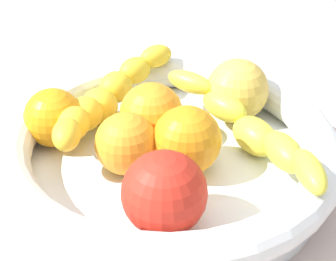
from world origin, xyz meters
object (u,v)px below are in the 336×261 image
(orange_front, at_px, (126,144))
(banana_draped_right, at_px, (105,98))
(fruit_bowl, at_px, (168,150))
(orange_mid_left, at_px, (54,118))
(tomato_red, at_px, (164,193))
(banana_draped_left, at_px, (250,129))
(apple_yellow, at_px, (237,90))
(orange_mid_right, at_px, (151,114))
(orange_rear, at_px, (187,140))

(orange_front, bearing_deg, banana_draped_right, -128.00)
(fruit_bowl, xyz_separation_m, orange_mid_left, (0.04, -0.11, 0.02))
(banana_draped_right, height_order, tomato_red, tomato_red)
(banana_draped_left, distance_m, orange_mid_left, 0.19)
(orange_front, xyz_separation_m, orange_mid_left, (0.00, -0.09, 0.00))
(apple_yellow, bearing_deg, banana_draped_right, -51.24)
(apple_yellow, bearing_deg, orange_mid_right, -29.42)
(orange_front, height_order, tomato_red, tomato_red)
(fruit_bowl, height_order, orange_mid_right, orange_mid_right)
(fruit_bowl, height_order, banana_draped_left, banana_draped_left)
(fruit_bowl, relative_size, orange_front, 5.62)
(banana_draped_left, height_order, orange_front, orange_front)
(banana_draped_left, bearing_deg, fruit_bowl, -52.14)
(fruit_bowl, height_order, apple_yellow, apple_yellow)
(banana_draped_left, distance_m, banana_draped_right, 0.15)
(fruit_bowl, height_order, orange_front, orange_front)
(orange_mid_right, bearing_deg, banana_draped_right, -90.69)
(orange_mid_left, relative_size, tomato_red, 0.85)
(banana_draped_right, bearing_deg, apple_yellow, 128.76)
(fruit_bowl, xyz_separation_m, tomato_red, (0.08, 0.05, 0.03))
(apple_yellow, relative_size, tomato_red, 0.97)
(banana_draped_right, bearing_deg, tomato_red, 55.11)
(fruit_bowl, bearing_deg, tomato_red, 31.40)
(banana_draped_right, relative_size, apple_yellow, 3.36)
(banana_draped_left, height_order, orange_rear, orange_rear)
(banana_draped_right, distance_m, orange_mid_left, 0.06)
(orange_mid_left, distance_m, orange_mid_right, 0.10)
(orange_front, distance_m, apple_yellow, 0.14)
(orange_mid_left, bearing_deg, orange_rear, 104.80)
(banana_draped_left, xyz_separation_m, orange_rear, (0.05, -0.04, 0.00))
(orange_mid_right, bearing_deg, orange_mid_left, -55.40)
(banana_draped_right, bearing_deg, fruit_bowl, 80.79)
(orange_mid_right, bearing_deg, banana_draped_left, 111.09)
(banana_draped_left, height_order, tomato_red, tomato_red)
(fruit_bowl, relative_size, orange_mid_left, 5.57)
(tomato_red, bearing_deg, orange_rear, -161.53)
(orange_mid_left, distance_m, orange_rear, 0.14)
(banana_draped_left, xyz_separation_m, apple_yellow, (-0.05, -0.04, 0.01))
(banana_draped_right, relative_size, orange_front, 3.84)
(banana_draped_right, distance_m, tomato_red, 0.17)
(orange_mid_right, bearing_deg, tomato_red, 39.42)
(orange_mid_right, distance_m, apple_yellow, 0.10)
(banana_draped_right, xyz_separation_m, apple_yellow, (-0.09, 0.11, 0.00))
(orange_mid_left, xyz_separation_m, orange_mid_right, (-0.05, 0.08, 0.00))
(orange_mid_right, relative_size, tomato_red, 0.92)
(orange_front, height_order, orange_rear, orange_rear)
(banana_draped_left, height_order, orange_mid_left, orange_mid_left)
(banana_draped_left, bearing_deg, tomato_red, -5.49)
(banana_draped_left, bearing_deg, orange_rear, -34.50)
(orange_front, relative_size, apple_yellow, 0.87)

